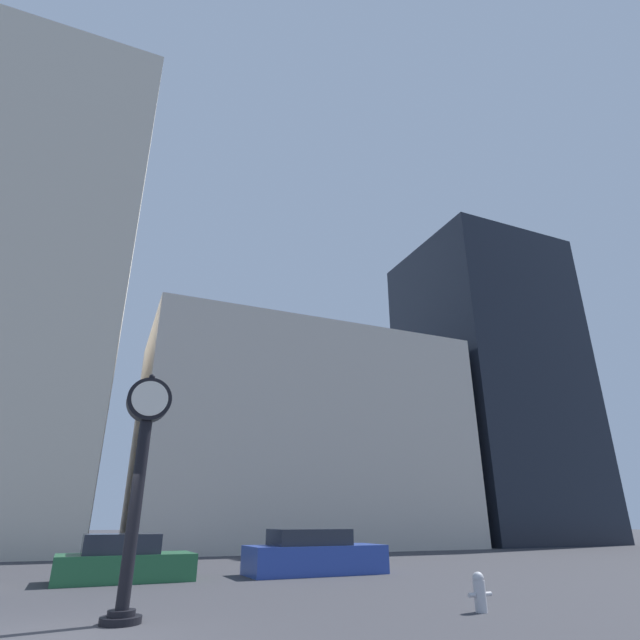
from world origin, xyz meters
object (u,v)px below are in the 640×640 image
(street_clock, at_px, (141,463))
(fire_hydrant_near, at_px, (480,591))
(car_green, at_px, (124,561))
(car_blue, at_px, (314,555))

(street_clock, bearing_deg, fire_hydrant_near, -12.82)
(car_green, distance_m, car_blue, 6.04)
(car_green, xyz_separation_m, fire_hydrant_near, (6.26, -8.39, -0.18))
(car_blue, bearing_deg, car_green, 176.57)
(street_clock, xyz_separation_m, car_green, (0.34, 6.89, -2.16))
(car_green, xyz_separation_m, car_blue, (6.03, -0.26, 0.05))
(street_clock, height_order, car_green, street_clock)
(car_green, relative_size, fire_hydrant_near, 5.51)
(car_blue, bearing_deg, fire_hydrant_near, -89.36)
(street_clock, distance_m, car_blue, 9.43)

